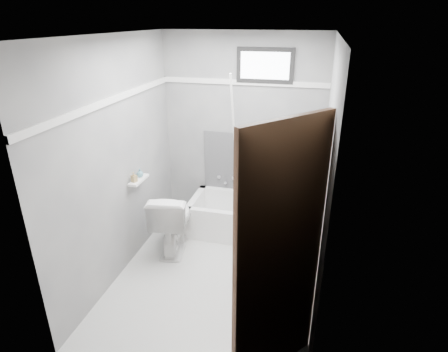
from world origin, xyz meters
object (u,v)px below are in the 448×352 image
(toilet, at_px, (173,220))
(door, at_px, (316,295))
(soap_bottle_a, at_px, (134,177))
(bathtub, at_px, (250,218))
(office_chair, at_px, (279,188))
(soap_bottle_b, at_px, (140,173))

(toilet, distance_m, door, 2.39)
(door, relative_size, soap_bottle_a, 17.12)
(bathtub, bearing_deg, office_chair, 8.49)
(soap_bottle_a, bearing_deg, toilet, 33.49)
(soap_bottle_a, height_order, soap_bottle_b, soap_bottle_a)
(door, xyz_separation_m, soap_bottle_b, (-1.92, 1.58, -0.04))
(soap_bottle_a, xyz_separation_m, soap_bottle_b, (0.00, 0.14, -0.01))
(bathtub, height_order, toilet, toilet)
(bathtub, height_order, soap_bottle_b, soap_bottle_b)
(soap_bottle_a, distance_m, soap_bottle_b, 0.14)
(toilet, relative_size, soap_bottle_b, 7.93)
(soap_bottle_b, bearing_deg, bathtub, 28.99)
(office_chair, distance_m, door, 2.33)
(soap_bottle_a, bearing_deg, bathtub, 34.14)
(toilet, height_order, soap_bottle_a, soap_bottle_a)
(office_chair, relative_size, soap_bottle_b, 10.90)
(bathtub, xyz_separation_m, soap_bottle_b, (-1.13, -0.63, 0.75))
(toilet, bearing_deg, bathtub, -155.39)
(door, bearing_deg, soap_bottle_a, 143.04)
(toilet, bearing_deg, soap_bottle_b, 2.85)
(door, xyz_separation_m, soap_bottle_a, (-1.92, 1.44, -0.03))
(toilet, relative_size, door, 0.38)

